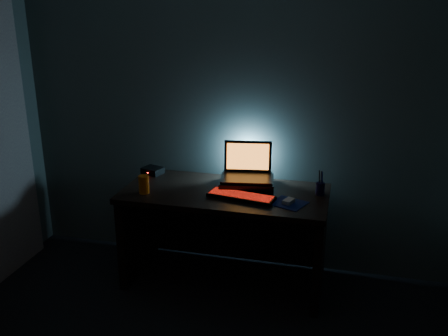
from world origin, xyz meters
name	(u,v)px	position (x,y,z in m)	size (l,w,h in m)	color
room	(128,219)	(0.00, 0.00, 1.25)	(3.50, 4.00, 2.50)	black
desk	(227,220)	(0.00, 1.67, 0.49)	(1.50, 0.70, 0.75)	black
riser	(247,183)	(0.14, 1.75, 0.78)	(0.40, 0.30, 0.06)	black
laptop	(247,169)	(0.13, 1.80, 0.87)	(0.42, 0.34, 0.26)	black
keyboard	(241,196)	(0.14, 1.51, 0.76)	(0.50, 0.23, 0.03)	black
mousepad	(289,203)	(0.48, 1.50, 0.75)	(0.22, 0.20, 0.00)	#0B1850
mouse	(289,201)	(0.48, 1.50, 0.77)	(0.05, 0.09, 0.03)	gray
pen_cup	(320,189)	(0.68, 1.72, 0.80)	(0.06, 0.06, 0.09)	black
juice_glass	(144,184)	(-0.56, 1.44, 0.82)	(0.08, 0.08, 0.13)	#D55E0B
router	(153,171)	(-0.66, 1.85, 0.78)	(0.18, 0.16, 0.05)	black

